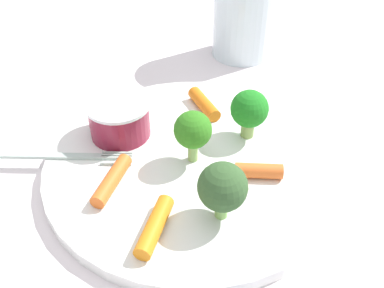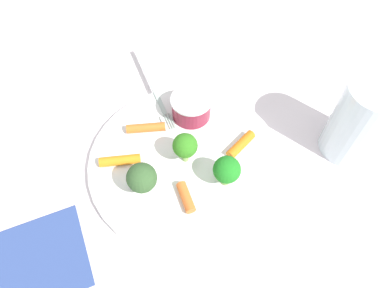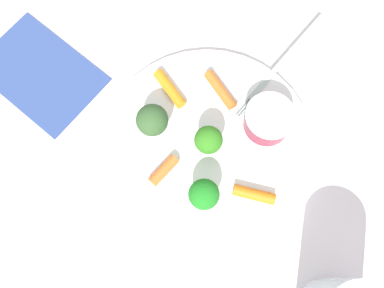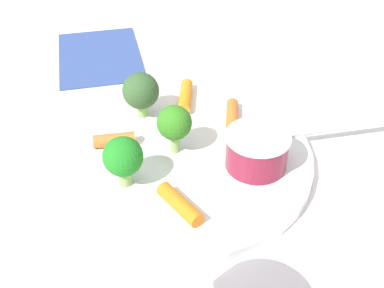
% 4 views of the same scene
% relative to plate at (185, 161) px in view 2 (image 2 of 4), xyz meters
% --- Properties ---
extents(ground_plane, '(2.40, 2.40, 0.00)m').
position_rel_plate_xyz_m(ground_plane, '(0.00, 0.00, -0.01)').
color(ground_plane, white).
extents(plate, '(0.27, 0.27, 0.01)m').
position_rel_plate_xyz_m(plate, '(0.00, 0.00, 0.00)').
color(plate, white).
rests_on(plate, ground_plane).
extents(sauce_cup, '(0.06, 0.06, 0.04)m').
position_rel_plate_xyz_m(sauce_cup, '(-0.05, -0.07, 0.02)').
color(sauce_cup, maroon).
rests_on(sauce_cup, plate).
extents(broccoli_floret_0, '(0.04, 0.04, 0.05)m').
position_rel_plate_xyz_m(broccoli_floret_0, '(0.07, 0.01, 0.04)').
color(broccoli_floret_0, '#8AC363').
rests_on(broccoli_floret_0, plate).
extents(broccoli_floret_1, '(0.04, 0.04, 0.05)m').
position_rel_plate_xyz_m(broccoli_floret_1, '(-0.03, 0.06, 0.04)').
color(broccoli_floret_1, '#8CAD5F').
rests_on(broccoli_floret_1, plate).
extents(broccoli_floret_2, '(0.03, 0.03, 0.05)m').
position_rel_plate_xyz_m(broccoli_floret_2, '(0.00, 0.00, 0.04)').
color(broccoli_floret_2, '#91B964').
rests_on(broccoli_floret_2, plate).
extents(carrot_stick_0, '(0.06, 0.03, 0.01)m').
position_rel_plate_xyz_m(carrot_stick_0, '(0.08, -0.04, 0.01)').
color(carrot_stick_0, orange).
rests_on(carrot_stick_0, plate).
extents(carrot_stick_1, '(0.05, 0.03, 0.01)m').
position_rel_plate_xyz_m(carrot_stick_1, '(-0.08, 0.02, 0.01)').
color(carrot_stick_1, orange).
rests_on(carrot_stick_1, plate).
extents(carrot_stick_2, '(0.06, 0.03, 0.01)m').
position_rel_plate_xyz_m(carrot_stick_2, '(0.03, -0.07, 0.01)').
color(carrot_stick_2, orange).
rests_on(carrot_stick_2, plate).
extents(carrot_stick_3, '(0.02, 0.04, 0.01)m').
position_rel_plate_xyz_m(carrot_stick_3, '(0.03, 0.05, 0.01)').
color(carrot_stick_3, orange).
rests_on(carrot_stick_3, plate).
extents(fork, '(0.03, 0.19, 0.00)m').
position_rel_plate_xyz_m(fork, '(-0.02, -0.14, 0.01)').
color(fork, '#AABEB6').
rests_on(fork, plate).
extents(drinking_glass, '(0.08, 0.08, 0.12)m').
position_rel_plate_xyz_m(drinking_glass, '(-0.22, 0.09, 0.05)').
color(drinking_glass, silver).
rests_on(drinking_glass, ground_plane).
extents(napkin, '(0.17, 0.13, 0.00)m').
position_rel_plate_xyz_m(napkin, '(0.24, 0.03, -0.00)').
color(napkin, '#334988').
rests_on(napkin, ground_plane).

